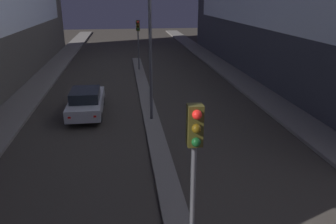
{
  "coord_description": "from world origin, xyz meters",
  "views": [
    {
      "loc": [
        -1.4,
        -2.52,
        6.55
      ],
      "look_at": [
        0.9,
        14.14,
        0.5
      ],
      "focal_mm": 35.0,
      "sensor_mm": 36.0,
      "label": 1
    }
  ],
  "objects": [
    {
      "name": "median_strip",
      "position": [
        0.0,
        16.83,
        0.06
      ],
      "size": [
        0.86,
        31.66,
        0.12
      ],
      "color": "#66605B",
      "rests_on": "ground"
    },
    {
      "name": "traffic_light_near",
      "position": [
        0.0,
        3.57,
        3.31
      ],
      "size": [
        0.32,
        0.42,
        4.33
      ],
      "color": "#4C4C51",
      "rests_on": "median_strip"
    },
    {
      "name": "traffic_light_mid",
      "position": [
        0.0,
        26.91,
        3.31
      ],
      "size": [
        0.32,
        0.42,
        4.33
      ],
      "color": "#4C4C51",
      "rests_on": "median_strip"
    },
    {
      "name": "street_lamp",
      "position": [
        0.0,
        14.24,
        6.32
      ],
      "size": [
        0.54,
        0.54,
        9.09
      ],
      "color": "#4C4C51",
      "rests_on": "median_strip"
    },
    {
      "name": "car_left_lane",
      "position": [
        -3.61,
        15.79,
        0.78
      ],
      "size": [
        1.83,
        4.79,
        1.54
      ],
      "color": "#B2B2B7",
      "rests_on": "ground"
    }
  ]
}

